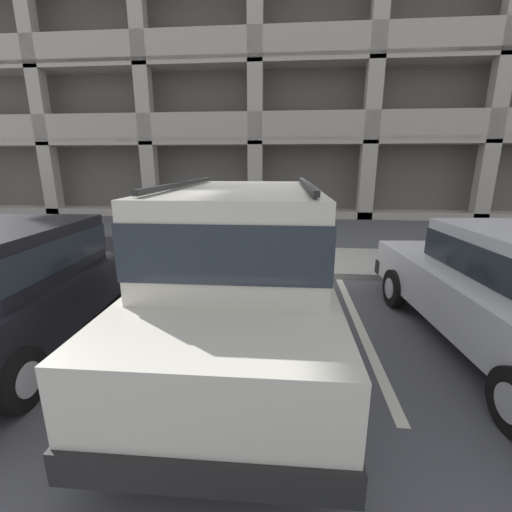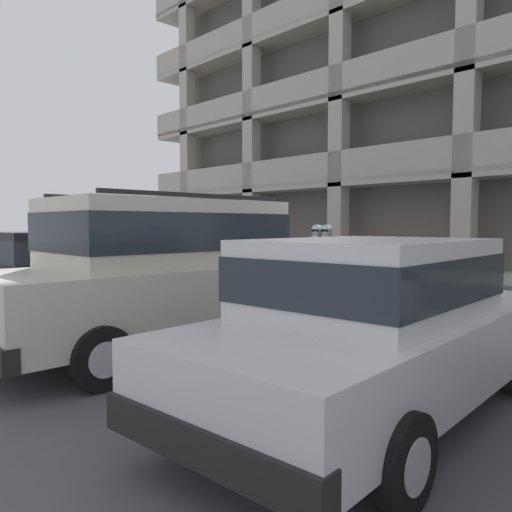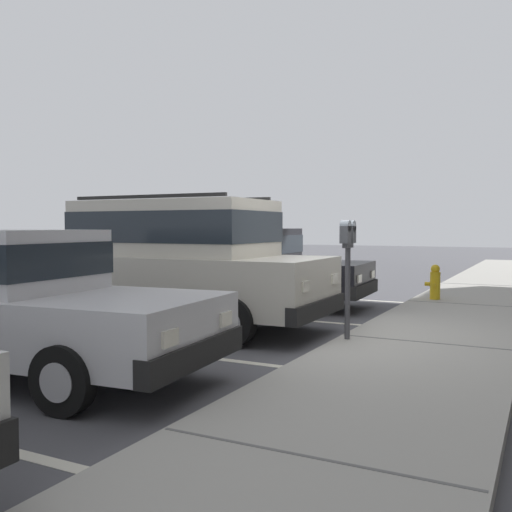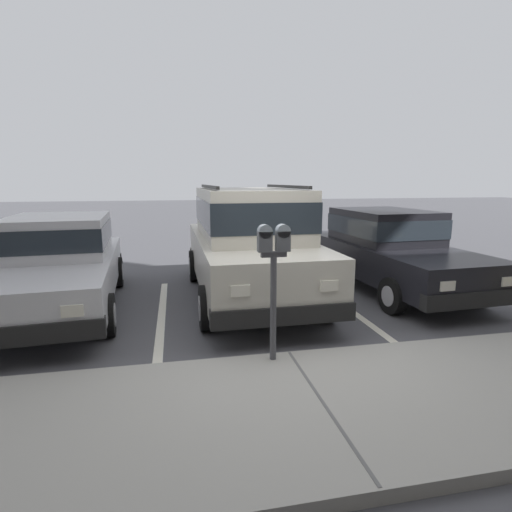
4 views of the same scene
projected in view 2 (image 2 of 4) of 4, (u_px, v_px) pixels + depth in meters
ground_plane at (297, 327)px, 8.34m from camera, size 80.00×80.00×0.10m
sidewalk at (344, 311)px, 9.22m from camera, size 40.00×2.20×0.12m
parking_stall_lines at (313, 357)px, 6.26m from camera, size 12.37×4.80×0.01m
silver_suv at (170, 268)px, 6.56m from camera, size 2.06×4.80×2.03m
red_sedan at (70, 274)px, 8.54m from camera, size 2.01×4.57×1.54m
dark_hatchback at (379, 322)px, 4.31m from camera, size 2.09×4.60×1.54m
parking_meter_near at (322, 248)px, 8.32m from camera, size 0.35×0.12×1.54m
fire_hydrant at (177, 274)px, 11.99m from camera, size 0.30×0.30×0.70m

